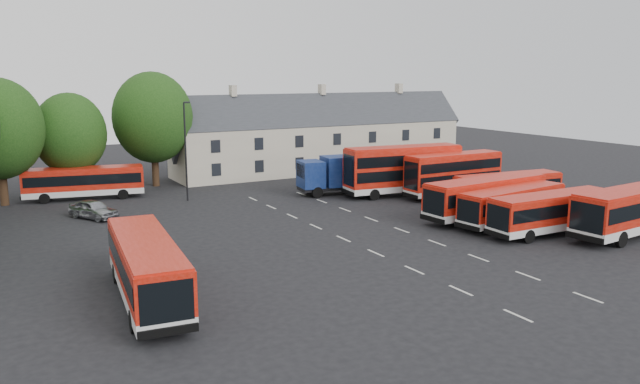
{
  "coord_description": "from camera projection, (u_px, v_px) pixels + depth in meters",
  "views": [
    {
      "loc": [
        -21.88,
        -33.87,
        11.38
      ],
      "look_at": [
        1.43,
        7.92,
        2.2
      ],
      "focal_mm": 35.0,
      "sensor_mm": 36.0,
      "label": 1
    }
  ],
  "objects": [
    {
      "name": "bus_row_e",
      "position": [
        508.0,
        187.0,
        53.81
      ],
      "size": [
        10.13,
        3.3,
        2.81
      ],
      "rotation": [
        0.0,
        0.0,
        -0.1
      ],
      "color": "silver",
      "rests_on": "ground"
    },
    {
      "name": "bus_row_c",
      "position": [
        512.0,
        203.0,
        47.07
      ],
      "size": [
        10.26,
        3.52,
        2.84
      ],
      "rotation": [
        0.0,
        0.0,
        0.12
      ],
      "color": "silver",
      "rests_on": "ground"
    },
    {
      "name": "lamppost",
      "position": [
        186.0,
        149.0,
        55.38
      ],
      "size": [
        0.62,
        0.29,
        8.89
      ],
      "rotation": [
        0.0,
        0.0,
        -0.14
      ],
      "color": "black",
      "rests_on": "ground"
    },
    {
      "name": "terrace_houses",
      "position": [
        322.0,
        138.0,
        73.36
      ],
      "size": [
        35.7,
        7.13,
        10.06
      ],
      "color": "beige",
      "rests_on": "ground"
    },
    {
      "name": "bus_west",
      "position": [
        147.0,
        264.0,
        31.16
      ],
      "size": [
        3.72,
        11.64,
        3.23
      ],
      "rotation": [
        0.0,
        0.0,
        1.47
      ],
      "color": "silver",
      "rests_on": "ground"
    },
    {
      "name": "bus_row_a",
      "position": [
        637.0,
        207.0,
        44.06
      ],
      "size": [
        12.33,
        3.87,
        3.43
      ],
      "rotation": [
        0.0,
        0.0,
        0.09
      ],
      "color": "silver",
      "rests_on": "ground"
    },
    {
      "name": "ground",
      "position": [
        359.0,
        246.0,
        41.66
      ],
      "size": [
        140.0,
        140.0,
        0.0
      ],
      "primitive_type": "plane",
      "color": "black",
      "rests_on": "ground"
    },
    {
      "name": "lane_markings",
      "position": [
        373.0,
        234.0,
        44.57
      ],
      "size": [
        5.15,
        33.8,
        0.01
      ],
      "color": "beige",
      "rests_on": "ground"
    },
    {
      "name": "bus_dd_north",
      "position": [
        403.0,
        167.0,
        58.45
      ],
      "size": [
        11.51,
        3.82,
        4.63
      ],
      "rotation": [
        0.0,
        0.0,
        -0.11
      ],
      "color": "silver",
      "rests_on": "ground"
    },
    {
      "name": "bus_row_b",
      "position": [
        552.0,
        210.0,
        44.4
      ],
      "size": [
        10.43,
        2.58,
        2.94
      ],
      "rotation": [
        0.0,
        0.0,
        -0.02
      ],
      "color": "silver",
      "rests_on": "ground"
    },
    {
      "name": "silver_car",
      "position": [
        93.0,
        209.0,
        49.33
      ],
      "size": [
        3.75,
        4.74,
        1.51
      ],
      "primitive_type": "imported",
      "rotation": [
        0.0,
        0.0,
        0.52
      ],
      "color": "#9A9CA1",
      "rests_on": "ground"
    },
    {
      "name": "bus_dd_south",
      "position": [
        453.0,
        172.0,
        57.77
      ],
      "size": [
        9.91,
        2.37,
        4.05
      ],
      "rotation": [
        0.0,
        0.0,
        0.01
      ],
      "color": "silver",
      "rests_on": "ground"
    },
    {
      "name": "box_truck",
      "position": [
        343.0,
        173.0,
        59.32
      ],
      "size": [
        8.53,
        3.68,
        3.61
      ],
      "rotation": [
        0.0,
        0.0,
        -0.14
      ],
      "color": "black",
      "rests_on": "ground"
    },
    {
      "name": "bus_north",
      "position": [
        84.0,
        180.0,
        56.66
      ],
      "size": [
        10.61,
        4.32,
        2.93
      ],
      "rotation": [
        0.0,
        0.0,
        -0.2
      ],
      "color": "silver",
      "rests_on": "ground"
    },
    {
      "name": "bus_row_d",
      "position": [
        486.0,
        195.0,
        49.16
      ],
      "size": [
        11.46,
        3.45,
        3.19
      ],
      "rotation": [
        0.0,
        0.0,
        0.08
      ],
      "color": "silver",
      "rests_on": "ground"
    }
  ]
}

